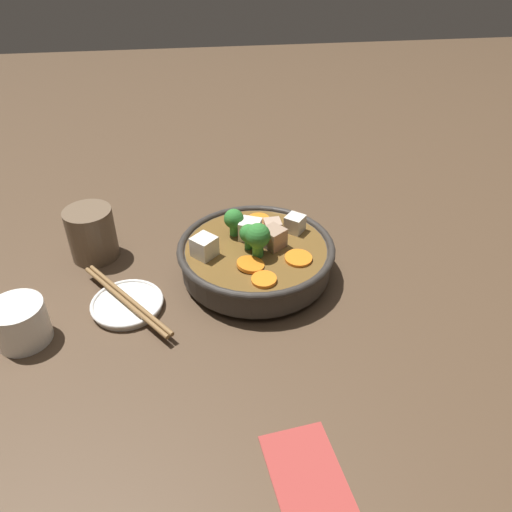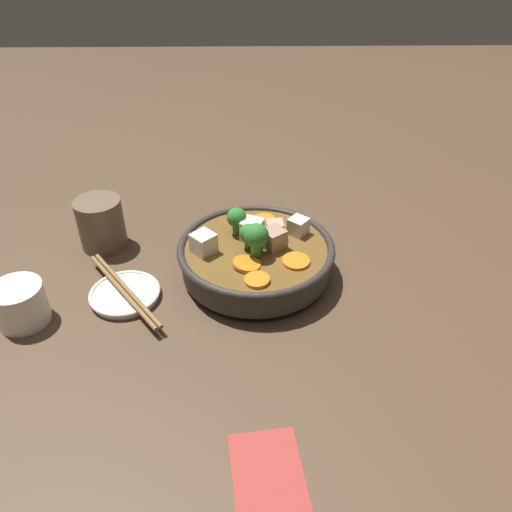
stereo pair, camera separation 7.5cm
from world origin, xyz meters
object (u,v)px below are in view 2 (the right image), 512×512
(chopsticks_pair, at_px, (124,289))
(tea_cup, at_px, (20,304))
(side_saucer, at_px, (125,294))
(stirfry_bowl, at_px, (256,254))
(dark_mug, at_px, (101,223))

(chopsticks_pair, bearing_deg, tea_cup, 108.98)
(side_saucer, height_order, tea_cup, tea_cup)
(side_saucer, bearing_deg, chopsticks_pair, 0.00)
(stirfry_bowl, height_order, chopsticks_pair, stirfry_bowl)
(tea_cup, bearing_deg, side_saucer, -71.02)
(chopsticks_pair, bearing_deg, stirfry_bowl, -74.34)
(tea_cup, bearing_deg, dark_mug, -20.93)
(tea_cup, distance_m, dark_mug, 0.21)
(stirfry_bowl, relative_size, tea_cup, 3.36)
(tea_cup, relative_size, dark_mug, 0.72)
(stirfry_bowl, xyz_separation_m, chopsticks_pair, (-0.06, 0.20, -0.02))
(stirfry_bowl, relative_size, dark_mug, 2.42)
(dark_mug, bearing_deg, side_saucer, -156.56)
(stirfry_bowl, bearing_deg, tea_cup, 107.01)
(stirfry_bowl, relative_size, side_saucer, 2.30)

